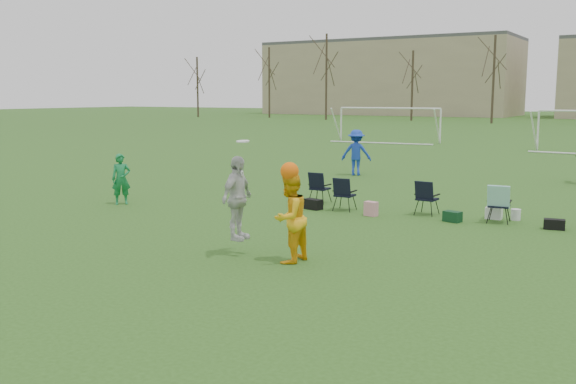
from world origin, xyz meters
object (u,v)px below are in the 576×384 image
Objects in this scene: goal_left at (389,115)px; fielder_blue at (356,153)px; fielder_green_near at (121,179)px; center_contest at (268,208)px.

fielder_blue is at bearing -76.95° from goal_left.
goal_left is at bearing 47.73° from fielder_green_near.
fielder_green_near is 0.21× the size of goal_left.
fielder_blue is 0.26× the size of goal_left.
center_contest is 0.33× the size of goal_left.
fielder_blue is 14.25m from center_contest.
goal_left reaches higher than fielder_blue.
fielder_green_near is 29.17m from goal_left.
fielder_green_near is at bearing 156.00° from center_contest.
fielder_blue is at bearing 107.63° from center_contest.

